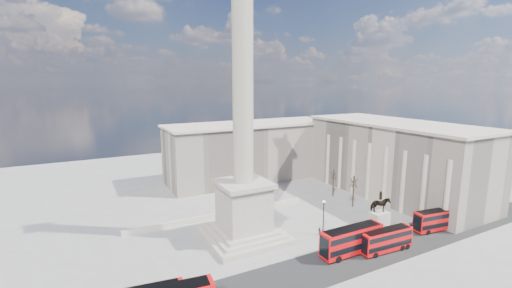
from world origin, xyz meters
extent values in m
plane|color=gray|center=(0.00, 0.00, 0.00)|extent=(180.00, 180.00, 0.00)
cube|color=#272727|center=(5.00, -10.00, 0.00)|extent=(120.00, 9.00, 0.01)
cube|color=#A59A8A|center=(0.00, 5.00, 0.50)|extent=(14.00, 14.00, 1.00)
cube|color=#A59A8A|center=(0.00, 5.00, 1.25)|extent=(12.00, 12.00, 0.50)
cube|color=#A59A8A|center=(0.00, 5.00, 1.75)|extent=(10.00, 10.00, 0.50)
cube|color=#A59A8A|center=(0.00, 5.00, 6.00)|extent=(8.00, 8.00, 8.00)
cube|color=#A59A8A|center=(0.00, 5.00, 10.40)|extent=(9.00, 9.00, 0.80)
cylinder|color=#A39E87|center=(0.00, 5.00, 27.80)|extent=(3.60, 3.60, 34.00)
cube|color=#BBAF9B|center=(0.00, 16.00, 0.55)|extent=(40.00, 0.60, 1.10)
cube|color=#B0A290|center=(45.00, 10.00, 9.00)|extent=(18.00, 45.00, 18.00)
cube|color=#BBAF9B|center=(45.00, 10.00, 18.30)|extent=(19.00, 46.00, 0.60)
cube|color=#B0A290|center=(20.00, 40.00, 8.00)|extent=(50.00, 16.00, 16.00)
cube|color=#BBAF9B|center=(20.00, 40.00, 16.30)|extent=(51.00, 17.00, 0.60)
cube|color=black|center=(-17.93, -11.13, 4.50)|extent=(10.25, 3.42, 0.06)
cube|color=red|center=(13.24, -8.84, 2.50)|extent=(11.59, 2.67, 4.26)
cube|color=black|center=(13.24, -8.84, 1.74)|extent=(11.13, 2.73, 0.95)
cube|color=black|center=(13.24, -8.84, 3.63)|extent=(11.13, 2.73, 0.95)
cube|color=black|center=(13.24, -8.84, 4.66)|extent=(10.43, 2.40, 0.06)
cylinder|color=black|center=(9.42, -8.82, 0.58)|extent=(1.17, 2.76, 1.16)
cylinder|color=black|center=(16.48, -8.85, 0.58)|extent=(1.17, 2.76, 1.16)
cylinder|color=black|center=(17.87, -8.85, 0.58)|extent=(1.17, 2.76, 1.16)
cube|color=red|center=(19.07, -10.90, 2.12)|extent=(9.92, 2.81, 3.61)
cube|color=black|center=(19.07, -10.90, 1.47)|extent=(9.53, 2.84, 0.80)
cube|color=black|center=(19.07, -10.90, 3.07)|extent=(9.53, 2.84, 0.80)
cube|color=black|center=(19.07, -10.90, 3.95)|extent=(8.93, 2.53, 0.05)
cylinder|color=black|center=(15.84, -10.70, 0.49)|extent=(1.12, 2.40, 0.98)
cylinder|color=black|center=(21.81, -11.06, 0.49)|extent=(1.12, 2.40, 0.98)
cylinder|color=black|center=(22.98, -11.13, 0.49)|extent=(1.12, 2.40, 0.98)
cube|color=red|center=(34.64, -9.57, 2.19)|extent=(10.37, 3.69, 3.74)
cube|color=black|center=(34.64, -9.57, 1.52)|extent=(9.98, 3.69, 0.83)
cube|color=black|center=(34.64, -9.57, 3.18)|extent=(9.98, 3.69, 0.83)
cube|color=black|center=(34.64, -9.57, 4.09)|extent=(9.34, 3.32, 0.06)
cylinder|color=black|center=(31.32, -9.11, 0.51)|extent=(1.34, 2.54, 1.02)
cylinder|color=black|center=(37.45, -9.96, 0.51)|extent=(1.34, 2.54, 1.02)
cylinder|color=black|center=(38.66, -10.13, 0.51)|extent=(1.34, 2.54, 1.02)
cylinder|color=black|center=(13.91, -0.61, 0.26)|extent=(0.45, 0.45, 0.52)
cylinder|color=black|center=(13.91, -0.61, 3.09)|extent=(0.16, 0.16, 6.18)
cylinder|color=black|center=(13.91, -0.61, 6.08)|extent=(0.31, 0.31, 0.31)
sphere|color=silver|center=(13.91, -0.61, 6.44)|extent=(0.58, 0.58, 0.58)
cube|color=#BBAF9B|center=(22.65, -5.99, 0.26)|extent=(4.20, 3.15, 0.52)
cube|color=#BBAF9B|center=(22.65, -5.99, 2.31)|extent=(3.36, 2.31, 4.62)
imported|color=black|center=(22.65, -5.99, 6.03)|extent=(3.69, 2.78, 2.83)
cylinder|color=black|center=(22.65, -5.99, 7.75)|extent=(0.52, 0.52, 1.26)
sphere|color=black|center=(22.65, -5.99, 8.50)|extent=(0.38, 0.38, 0.38)
cylinder|color=#332319|center=(37.60, -6.20, 3.38)|extent=(0.27, 0.27, 6.76)
cylinder|color=#332319|center=(29.25, 7.67, 3.64)|extent=(0.34, 0.34, 7.28)
cylinder|color=#332319|center=(30.00, 15.47, 3.45)|extent=(0.30, 0.30, 6.90)
imported|color=#232926|center=(11.43, -4.78, 0.92)|extent=(0.75, 0.56, 1.85)
imported|color=#232926|center=(25.18, -5.96, 0.87)|extent=(0.96, 0.81, 1.73)
imported|color=#232926|center=(13.06, -0.68, 0.78)|extent=(0.49, 0.95, 1.55)
camera|label=1|loc=(-25.70, -48.26, 28.37)|focal=24.00mm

